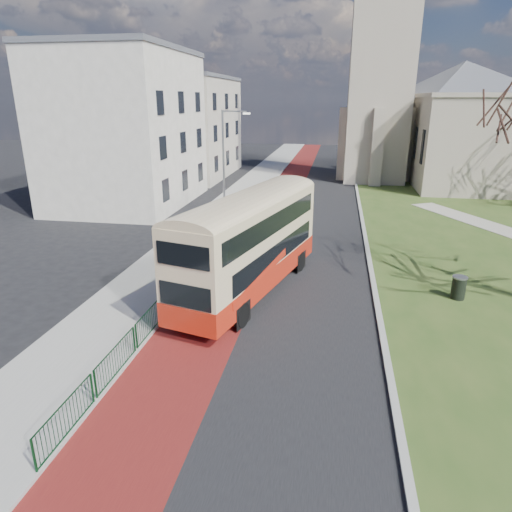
# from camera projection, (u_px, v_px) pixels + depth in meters

# --- Properties ---
(ground) EXTENTS (160.00, 160.00, 0.00)m
(ground) POSITION_uv_depth(u_px,v_px,m) (228.00, 332.00, 18.30)
(ground) COLOR black
(ground) RESTS_ON ground
(road_carriageway) EXTENTS (9.00, 120.00, 0.01)m
(road_carriageway) POSITION_uv_depth(u_px,v_px,m) (303.00, 215.00, 36.67)
(road_carriageway) COLOR black
(road_carriageway) RESTS_ON ground
(bus_lane) EXTENTS (3.40, 120.00, 0.01)m
(bus_lane) POSITION_uv_depth(u_px,v_px,m) (270.00, 214.00, 37.11)
(bus_lane) COLOR #591414
(bus_lane) RESTS_ON ground
(pavement_west) EXTENTS (4.00, 120.00, 0.12)m
(pavement_west) POSITION_uv_depth(u_px,v_px,m) (225.00, 211.00, 37.72)
(pavement_west) COLOR gray
(pavement_west) RESTS_ON ground
(kerb_west) EXTENTS (0.25, 120.00, 0.13)m
(kerb_west) POSITION_uv_depth(u_px,v_px,m) (248.00, 212.00, 37.39)
(kerb_west) COLOR #999993
(kerb_west) RESTS_ON ground
(kerb_east) EXTENTS (0.25, 80.00, 0.13)m
(kerb_east) POSITION_uv_depth(u_px,v_px,m) (361.00, 211.00, 37.76)
(kerb_east) COLOR #999993
(kerb_east) RESTS_ON ground
(pedestrian_railing) EXTENTS (0.07, 24.00, 1.12)m
(pedestrian_railing) POSITION_uv_depth(u_px,v_px,m) (188.00, 278.00, 22.33)
(pedestrian_railing) COLOR #0C3617
(pedestrian_railing) RESTS_ON ground
(gothic_church) EXTENTS (16.38, 18.00, 40.00)m
(gothic_church) POSITION_uv_depth(u_px,v_px,m) (427.00, 55.00, 47.33)
(gothic_church) COLOR gray
(gothic_church) RESTS_ON ground
(street_block_near) EXTENTS (10.30, 14.30, 13.00)m
(street_block_near) POSITION_uv_depth(u_px,v_px,m) (126.00, 128.00, 38.95)
(street_block_near) COLOR beige
(street_block_near) RESTS_ON ground
(street_block_far) EXTENTS (10.30, 16.30, 11.50)m
(street_block_far) POSITION_uv_depth(u_px,v_px,m) (186.00, 127.00, 54.09)
(street_block_far) COLOR #B5AC99
(street_block_far) RESTS_ON ground
(streetlamp) EXTENTS (2.13, 0.18, 8.00)m
(streetlamp) POSITION_uv_depth(u_px,v_px,m) (225.00, 159.00, 34.27)
(streetlamp) COLOR gray
(streetlamp) RESTS_ON pavement_west
(bus) EXTENTS (5.31, 11.43, 4.66)m
(bus) POSITION_uv_depth(u_px,v_px,m) (250.00, 240.00, 21.24)
(bus) COLOR #B42310
(bus) RESTS_ON ground
(litter_bin) EXTENTS (0.88, 0.88, 1.10)m
(litter_bin) POSITION_uv_depth(u_px,v_px,m) (459.00, 288.00, 21.12)
(litter_bin) COLOR black
(litter_bin) RESTS_ON grass_green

